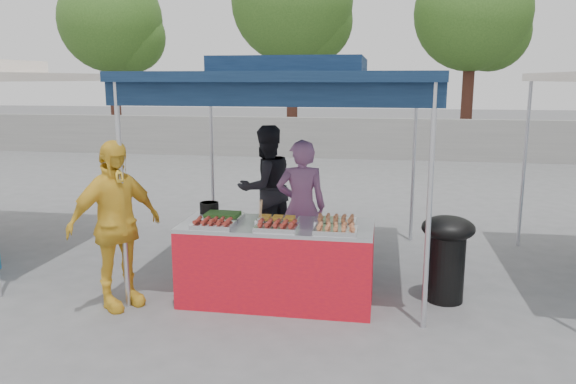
% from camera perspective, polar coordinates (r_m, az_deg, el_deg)
% --- Properties ---
extents(ground_plane, '(80.00, 80.00, 0.00)m').
position_cam_1_polar(ground_plane, '(6.19, -0.96, -10.67)').
color(ground_plane, slate).
extents(back_wall, '(40.00, 0.25, 1.20)m').
position_cam_1_polar(back_wall, '(16.76, 6.08, 5.44)').
color(back_wall, gray).
rests_on(back_wall, ground_plane).
extents(main_canopy, '(3.20, 3.20, 2.57)m').
position_cam_1_polar(main_canopy, '(6.69, 0.55, 11.77)').
color(main_canopy, silver).
rests_on(main_canopy, ground_plane).
extents(tree_0, '(3.58, 3.53, 6.07)m').
position_cam_1_polar(tree_0, '(21.05, -17.11, 15.90)').
color(tree_0, '#46241B').
rests_on(tree_0, ground_plane).
extents(tree_1, '(3.91, 3.91, 6.72)m').
position_cam_1_polar(tree_1, '(19.02, 0.92, 18.28)').
color(tree_1, '#46241B').
rests_on(tree_1, ground_plane).
extents(tree_2, '(3.59, 3.54, 6.09)m').
position_cam_1_polar(tree_2, '(18.98, 18.64, 16.40)').
color(tree_2, '#46241B').
rests_on(tree_2, ground_plane).
extents(vendor_table, '(2.00, 0.80, 0.85)m').
position_cam_1_polar(vendor_table, '(5.95, -1.15, -7.23)').
color(vendor_table, red).
rests_on(vendor_table, ground_plane).
extents(food_tray_fl, '(0.42, 0.30, 0.07)m').
position_cam_1_polar(food_tray_fl, '(5.74, -7.59, -3.25)').
color(food_tray_fl, silver).
rests_on(food_tray_fl, vendor_table).
extents(food_tray_fm, '(0.42, 0.30, 0.07)m').
position_cam_1_polar(food_tray_fm, '(5.60, -1.16, -3.54)').
color(food_tray_fm, silver).
rests_on(food_tray_fm, vendor_table).
extents(food_tray_fr, '(0.42, 0.30, 0.07)m').
position_cam_1_polar(food_tray_fr, '(5.51, 4.87, -3.82)').
color(food_tray_fr, silver).
rests_on(food_tray_fr, vendor_table).
extents(food_tray_bl, '(0.42, 0.30, 0.07)m').
position_cam_1_polar(food_tray_bl, '(6.05, -6.66, -2.47)').
color(food_tray_bl, silver).
rests_on(food_tray_bl, vendor_table).
extents(food_tray_bm, '(0.42, 0.30, 0.07)m').
position_cam_1_polar(food_tray_bm, '(5.88, -1.09, -2.80)').
color(food_tray_bm, silver).
rests_on(food_tray_bm, vendor_table).
extents(food_tray_br, '(0.42, 0.30, 0.07)m').
position_cam_1_polar(food_tray_br, '(5.83, 4.86, -2.96)').
color(food_tray_br, silver).
rests_on(food_tray_br, vendor_table).
extents(cooking_pot, '(0.21, 0.21, 0.12)m').
position_cam_1_polar(cooking_pot, '(6.35, -8.00, -1.59)').
color(cooking_pot, black).
rests_on(cooking_pot, vendor_table).
extents(skewer_cup, '(0.07, 0.07, 0.09)m').
position_cam_1_polar(skewer_cup, '(5.73, -2.83, -3.10)').
color(skewer_cup, silver).
rests_on(skewer_cup, vendor_table).
extents(wok_burner, '(0.55, 0.55, 0.93)m').
position_cam_1_polar(wok_burner, '(6.17, 15.84, -5.78)').
color(wok_burner, black).
rests_on(wok_burner, ground_plane).
extents(crate_left, '(0.50, 0.35, 0.30)m').
position_cam_1_polar(crate_left, '(6.58, -3.11, -7.94)').
color(crate_left, '#1547B0').
rests_on(crate_left, ground_plane).
extents(crate_right, '(0.49, 0.34, 0.29)m').
position_cam_1_polar(crate_right, '(6.61, 1.36, -7.85)').
color(crate_right, '#1547B0').
rests_on(crate_right, ground_plane).
extents(crate_stacked, '(0.47, 0.33, 0.28)m').
position_cam_1_polar(crate_stacked, '(6.53, 1.37, -5.46)').
color(crate_stacked, '#1547B0').
rests_on(crate_stacked, crate_right).
extents(vendor_woman, '(0.66, 0.49, 1.63)m').
position_cam_1_polar(vendor_woman, '(6.74, 1.36, -1.56)').
color(vendor_woman, '#955E8D').
rests_on(vendor_woman, ground_plane).
extents(helper_man, '(1.05, 1.04, 1.72)m').
position_cam_1_polar(helper_man, '(7.72, -2.26, 0.43)').
color(helper_man, black).
rests_on(helper_man, ground_plane).
extents(customer_person, '(0.93, 1.08, 1.74)m').
position_cam_1_polar(customer_person, '(5.97, -17.17, -3.25)').
color(customer_person, yellow).
rests_on(customer_person, ground_plane).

